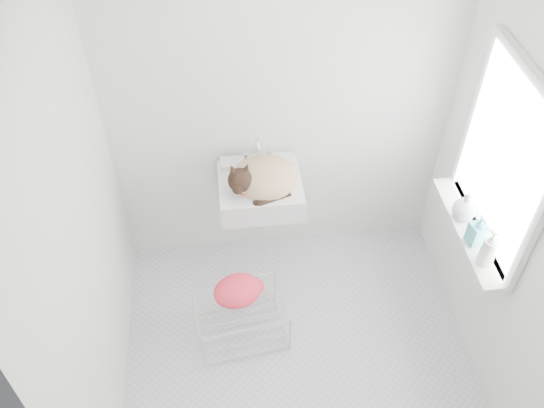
{
  "coord_description": "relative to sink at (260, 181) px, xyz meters",
  "views": [
    {
      "loc": [
        -0.39,
        -1.98,
        3.36
      ],
      "look_at": [
        -0.12,
        0.5,
        0.88
      ],
      "focal_mm": 38.7,
      "sensor_mm": 36.0,
      "label": 1
    }
  ],
  "objects": [
    {
      "name": "towel",
      "position": [
        -0.2,
        -0.5,
        -0.49
      ],
      "size": [
        0.36,
        0.3,
        0.13
      ],
      "primitive_type": "ellipsoid",
      "rotation": [
        0.0,
        0.0,
        0.29
      ],
      "color": "red",
      "rests_on": "wire_rack"
    },
    {
      "name": "wire_rack",
      "position": [
        -0.19,
        -0.55,
        -0.7
      ],
      "size": [
        0.6,
        0.46,
        0.33
      ],
      "primitive_type": "cube",
      "rotation": [
        0.0,
        0.0,
        0.13
      ],
      "color": "silver",
      "rests_on": "floor"
    },
    {
      "name": "cat",
      "position": [
        0.01,
        -0.02,
        0.04
      ],
      "size": [
        0.46,
        0.38,
        0.28
      ],
      "rotation": [
        0.0,
        0.0,
        0.08
      ],
      "color": "tan",
      "rests_on": "sink"
    },
    {
      "name": "floor",
      "position": [
        0.17,
        -0.74,
        -0.85
      ],
      "size": [
        2.2,
        2.0,
        0.02
      ],
      "primitive_type": "cube",
      "color": "silver",
      "rests_on": "ground"
    },
    {
      "name": "window_glass",
      "position": [
        1.25,
        -0.54,
        0.5
      ],
      "size": [
        0.01,
        0.8,
        1.0
      ],
      "primitive_type": "cube",
      "color": "white",
      "rests_on": "right_wall"
    },
    {
      "name": "right_wall",
      "position": [
        1.27,
        -0.74,
        0.4
      ],
      "size": [
        0.02,
        2.0,
        2.5
      ],
      "primitive_type": "cube",
      "color": "white",
      "rests_on": "ground"
    },
    {
      "name": "faucet",
      "position": [
        0.0,
        0.18,
        0.14
      ],
      "size": [
        0.19,
        0.13,
        0.19
      ],
      "primitive_type": null,
      "color": "silver",
      "rests_on": "sink"
    },
    {
      "name": "window_frame",
      "position": [
        1.24,
        -0.54,
        0.5
      ],
      "size": [
        0.04,
        0.9,
        1.1
      ],
      "primitive_type": "cube",
      "color": "white",
      "rests_on": "right_wall"
    },
    {
      "name": "left_wall",
      "position": [
        -0.93,
        -0.74,
        0.4
      ],
      "size": [
        0.02,
        2.0,
        2.5
      ],
      "primitive_type": "cube",
      "color": "white",
      "rests_on": "ground"
    },
    {
      "name": "windowsill",
      "position": [
        1.18,
        -0.54,
        -0.02
      ],
      "size": [
        0.16,
        0.88,
        0.04
      ],
      "primitive_type": "cube",
      "color": "white",
      "rests_on": "right_wall"
    },
    {
      "name": "bottle_a",
      "position": [
        1.17,
        -0.79,
        0.0
      ],
      "size": [
        0.11,
        0.11,
        0.2
      ],
      "primitive_type": "imported",
      "rotation": [
        0.0,
        0.0,
        3.62
      ],
      "color": "white",
      "rests_on": "windowsill"
    },
    {
      "name": "bottle_c",
      "position": [
        1.17,
        -0.44,
        0.0
      ],
      "size": [
        0.18,
        0.18,
        0.18
      ],
      "primitive_type": "imported",
      "rotation": [
        0.0,
        0.0,
        2.78
      ],
      "color": "white",
      "rests_on": "windowsill"
    },
    {
      "name": "back_wall",
      "position": [
        0.17,
        0.26,
        0.4
      ],
      "size": [
        2.2,
        0.02,
        2.5
      ],
      "primitive_type": "cube",
      "color": "white",
      "rests_on": "ground"
    },
    {
      "name": "bottle_b",
      "position": [
        1.17,
        -0.64,
        0.0
      ],
      "size": [
        0.11,
        0.11,
        0.2
      ],
      "primitive_type": "imported",
      "rotation": [
        0.0,
        0.0,
        0.19
      ],
      "color": "teal",
      "rests_on": "windowsill"
    },
    {
      "name": "sink",
      "position": [
        0.0,
        0.0,
        0.0
      ],
      "size": [
        0.53,
        0.46,
        0.21
      ],
      "primitive_type": "cube",
      "color": "white",
      "rests_on": "back_wall"
    }
  ]
}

